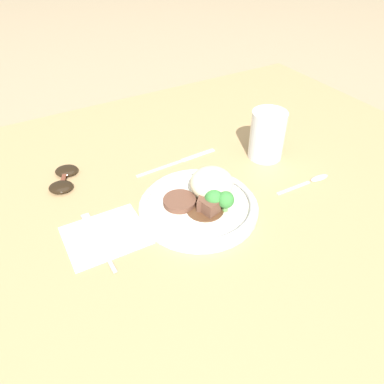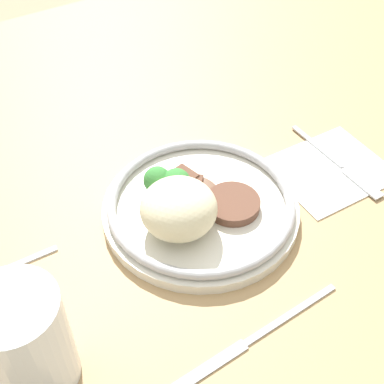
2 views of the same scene
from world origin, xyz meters
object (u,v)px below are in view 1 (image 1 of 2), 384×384
at_px(plate, 203,200).
at_px(juice_glass, 267,138).
at_px(knife, 180,161).
at_px(sunglasses, 64,179).
at_px(spoon, 313,180).
at_px(fork, 95,235).

height_order(plate, juice_glass, juice_glass).
bearing_deg(knife, plate, -106.05).
bearing_deg(sunglasses, spoon, -3.38).
relative_size(fork, knife, 0.78).
bearing_deg(fork, juice_glass, -82.57).
xyz_separation_m(plate, sunglasses, (-0.22, 0.24, -0.01)).
bearing_deg(knife, spoon, -46.71).
bearing_deg(spoon, fork, 172.02).
xyz_separation_m(knife, sunglasses, (-0.27, 0.06, 0.01)).
distance_m(plate, knife, 0.18).
bearing_deg(juice_glass, sunglasses, 162.61).
bearing_deg(fork, plate, -98.59).
height_order(juice_glass, fork, juice_glass).
xyz_separation_m(plate, fork, (-0.22, 0.03, -0.02)).
bearing_deg(juice_glass, knife, 157.13).
relative_size(plate, sunglasses, 2.02).
bearing_deg(spoon, plate, 171.50).
xyz_separation_m(juice_glass, fork, (-0.46, -0.06, -0.05)).
xyz_separation_m(plate, spoon, (0.27, -0.05, -0.02)).
bearing_deg(plate, fork, 171.41).
bearing_deg(knife, juice_glass, -25.04).
distance_m(fork, spoon, 0.49).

